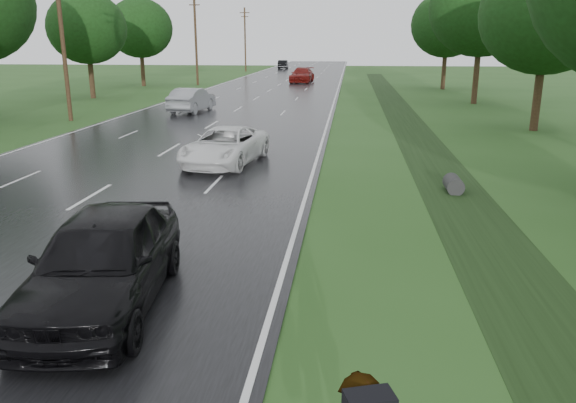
{
  "coord_description": "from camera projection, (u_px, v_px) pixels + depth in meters",
  "views": [
    {
      "loc": [
        8.06,
        -8.26,
        4.74
      ],
      "look_at": [
        6.74,
        3.72,
        1.3
      ],
      "focal_mm": 35.0,
      "sensor_mm": 36.0,
      "label": 1
    }
  ],
  "objects": [
    {
      "name": "tree_east_d",
      "position": [
        482.0,
        9.0,
        42.53
      ],
      "size": [
        8.0,
        8.0,
        10.76
      ],
      "color": "#362216",
      "rests_on": "ground"
    },
    {
      "name": "drainage_ditch",
      "position": [
        422.0,
        144.0,
        26.71
      ],
      "size": [
        2.2,
        120.0,
        0.56
      ],
      "color": "black",
      "rests_on": "ground"
    },
    {
      "name": "utility_pole_far",
      "position": [
        196.0,
        37.0,
        62.16
      ],
      "size": [
        1.6,
        0.26,
        10.0
      ],
      "color": "#362216",
      "rests_on": "ground"
    },
    {
      "name": "utility_pole_mid",
      "position": [
        62.0,
        34.0,
        33.48
      ],
      "size": [
        1.6,
        0.26,
        10.0
      ],
      "color": "#362216",
      "rests_on": "ground"
    },
    {
      "name": "road",
      "position": [
        265.0,
        93.0,
        53.05
      ],
      "size": [
        14.0,
        180.0,
        0.04
      ],
      "primitive_type": "cube",
      "color": "black",
      "rests_on": "ground"
    },
    {
      "name": "utility_pole_distant",
      "position": [
        245.0,
        39.0,
        90.83
      ],
      "size": [
        1.6,
        0.26,
        10.0
      ],
      "color": "#362216",
      "rests_on": "ground"
    },
    {
      "name": "far_car_dark",
      "position": [
        283.0,
        64.0,
        100.45
      ],
      "size": [
        1.79,
        4.64,
        1.51
      ],
      "primitive_type": "imported",
      "rotation": [
        0.0,
        0.0,
        3.18
      ],
      "color": "black",
      "rests_on": "road"
    },
    {
      "name": "silver_sedan",
      "position": [
        192.0,
        100.0,
        38.76
      ],
      "size": [
        2.27,
        5.14,
        1.64
      ],
      "primitive_type": "imported",
      "rotation": [
        0.0,
        0.0,
        3.03
      ],
      "color": "gray",
      "rests_on": "road"
    },
    {
      "name": "tree_east_c",
      "position": [
        547.0,
        14.0,
        29.39
      ],
      "size": [
        7.0,
        7.0,
        9.29
      ],
      "color": "#362216",
      "rests_on": "ground"
    },
    {
      "name": "far_car_red",
      "position": [
        302.0,
        75.0,
        66.94
      ],
      "size": [
        2.83,
        6.05,
        1.71
      ],
      "primitive_type": "imported",
      "rotation": [
        0.0,
        0.0,
        -0.07
      ],
      "color": "maroon",
      "rests_on": "road"
    },
    {
      "name": "edge_stripe_west",
      "position": [
        195.0,
        92.0,
        53.75
      ],
      "size": [
        0.12,
        180.0,
        0.01
      ],
      "primitive_type": "cube",
      "color": "silver",
      "rests_on": "road"
    },
    {
      "name": "white_pickup",
      "position": [
        225.0,
        146.0,
        22.24
      ],
      "size": [
        3.11,
        5.45,
        1.43
      ],
      "primitive_type": "imported",
      "rotation": [
        0.0,
        0.0,
        -0.15
      ],
      "color": "white",
      "rests_on": "road"
    },
    {
      "name": "tree_west_d",
      "position": [
        87.0,
        28.0,
        47.22
      ],
      "size": [
        6.6,
        6.6,
        8.8
      ],
      "color": "#362216",
      "rests_on": "ground"
    },
    {
      "name": "dark_sedan",
      "position": [
        103.0,
        260.0,
        10.17
      ],
      "size": [
        2.68,
        5.45,
        1.79
      ],
      "primitive_type": "imported",
      "rotation": [
        0.0,
        0.0,
        0.11
      ],
      "color": "black",
      "rests_on": "road"
    },
    {
      "name": "center_line",
      "position": [
        265.0,
        93.0,
        53.05
      ],
      "size": [
        0.12,
        180.0,
        0.01
      ],
      "primitive_type": "cube",
      "color": "silver",
      "rests_on": "road"
    },
    {
      "name": "tree_west_f",
      "position": [
        140.0,
        28.0,
        60.58
      ],
      "size": [
        7.0,
        7.0,
        9.29
      ],
      "color": "#362216",
      "rests_on": "ground"
    },
    {
      "name": "edge_stripe_east",
      "position": [
        336.0,
        94.0,
        52.34
      ],
      "size": [
        0.12,
        180.0,
        0.01
      ],
      "primitive_type": "cube",
      "color": "silver",
      "rests_on": "road"
    },
    {
      "name": "tree_east_f",
      "position": [
        447.0,
        25.0,
        56.16
      ],
      "size": [
        7.2,
        7.2,
        9.62
      ],
      "color": "#362216",
      "rests_on": "ground"
    }
  ]
}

